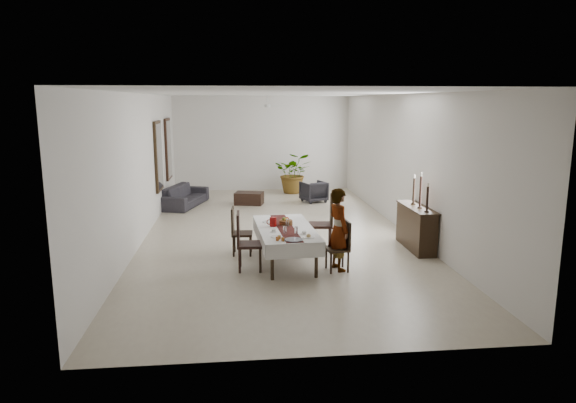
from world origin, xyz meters
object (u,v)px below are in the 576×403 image
(dining_table_top, at_px, (285,229))
(sofa, at_px, (185,196))
(sideboard_body, at_px, (416,228))
(red_pitcher, at_px, (273,222))
(woman, at_px, (339,229))

(dining_table_top, relative_size, sofa, 1.03)
(sideboard_body, relative_size, sofa, 0.70)
(red_pitcher, distance_m, sideboard_body, 3.08)
(woman, xyz_separation_m, sofa, (-3.33, 6.20, -0.46))
(red_pitcher, bearing_deg, sideboard_body, 8.82)
(sideboard_body, xyz_separation_m, sofa, (-5.21, 5.03, -0.13))
(dining_table_top, height_order, red_pitcher, red_pitcher)
(red_pitcher, distance_m, sofa, 5.93)
(dining_table_top, xyz_separation_m, sideboard_body, (2.80, 0.59, -0.21))
(red_pitcher, bearing_deg, sofa, 111.71)
(dining_table_top, distance_m, sideboard_body, 2.87)
(dining_table_top, height_order, sofa, dining_table_top)
(sideboard_body, bearing_deg, woman, -148.09)
(dining_table_top, distance_m, woman, 1.09)
(red_pitcher, xyz_separation_m, woman, (1.14, -0.71, -0.00))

